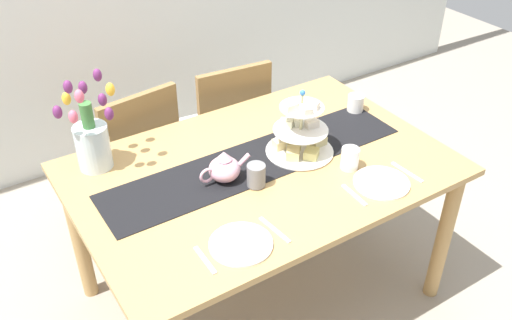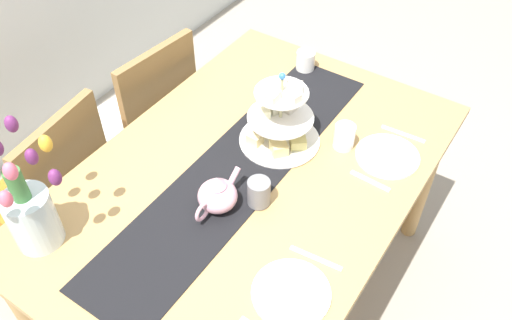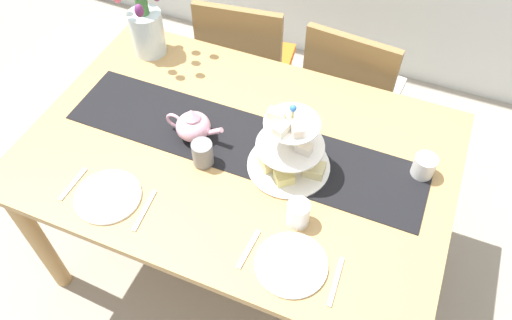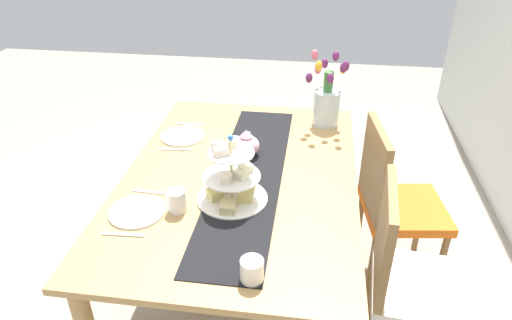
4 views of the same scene
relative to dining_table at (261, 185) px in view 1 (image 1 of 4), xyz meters
The scene contains 17 objects.
ground_plane 0.67m from the dining_table, ahead, with size 8.00×8.00×0.00m, color gray.
dining_table is the anchor object (origin of this frame).
chair_left 0.83m from the dining_table, 111.71° to the left, with size 0.47×0.47×0.91m.
chair_right 0.82m from the dining_table, 71.09° to the left, with size 0.46×0.46×0.91m.
table_runner 0.11m from the dining_table, 90.00° to the left, with size 1.38×0.30×0.00m, color black.
tiered_cake_stand 0.28m from the dining_table, ahead, with size 0.30×0.30×0.30m.
teapot 0.24m from the dining_table, behind, with size 0.24×0.13×0.14m.
tulip_vase 0.74m from the dining_table, 147.29° to the left, with size 0.24×0.22×0.41m.
cream_jug 0.68m from the dining_table, 13.06° to the left, with size 0.08×0.08×0.09m, color white.
dinner_plate_left 0.50m from the dining_table, 131.66° to the right, with size 0.23×0.23×0.01m, color white.
fork_left 0.61m from the dining_table, 142.08° to the right, with size 0.02×0.15×0.01m, color silver.
knife_left 0.42m from the dining_table, 116.36° to the right, with size 0.01×0.17×0.01m, color silver.
dinner_plate_right 0.52m from the dining_table, 46.87° to the right, with size 0.23×0.23×0.01m, color white.
fork_right 0.43m from the dining_table, 61.51° to the right, with size 0.02×0.15×0.01m, color silver.
knife_right 0.62m from the dining_table, 36.92° to the right, with size 0.01×0.17×0.01m, color silver.
mug_grey 0.21m from the dining_table, 132.37° to the right, with size 0.08×0.08×0.10m, color slate.
mug_white_text 0.40m from the dining_table, 34.06° to the right, with size 0.08×0.08×0.10m, color white.
Camera 1 is at (-1.08, -1.65, 2.17)m, focal length 39.67 mm.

